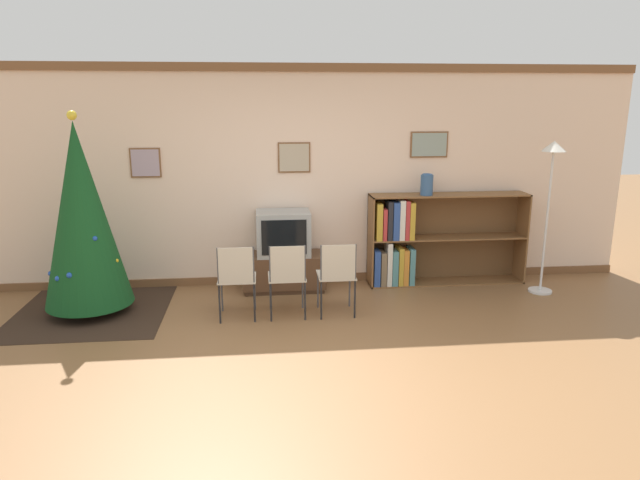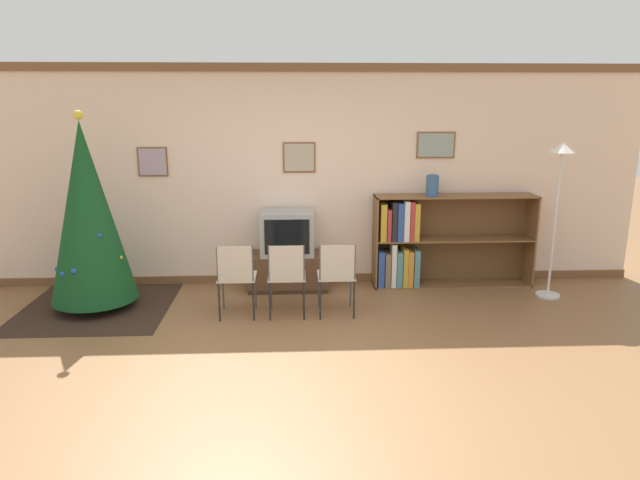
% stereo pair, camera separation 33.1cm
% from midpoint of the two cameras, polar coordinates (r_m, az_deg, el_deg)
% --- Properties ---
extents(ground_plane, '(24.00, 24.00, 0.00)m').
position_cam_midpoint_polar(ground_plane, '(5.08, -3.41, -12.91)').
color(ground_plane, brown).
extents(wall_back, '(8.67, 0.11, 2.70)m').
position_cam_midpoint_polar(wall_back, '(7.09, -4.49, 6.30)').
color(wall_back, beige).
rests_on(wall_back, ground_plane).
extents(area_rug, '(1.63, 1.66, 0.01)m').
position_cam_midpoint_polar(area_rug, '(6.89, -23.14, -6.61)').
color(area_rug, '#332319').
rests_on(area_rug, ground_plane).
extents(christmas_tree, '(0.93, 0.93, 2.17)m').
position_cam_midpoint_polar(christmas_tree, '(6.61, -24.04, 2.22)').
color(christmas_tree, maroon).
rests_on(christmas_tree, area_rug).
extents(tv_console, '(1.00, 0.48, 0.45)m').
position_cam_midpoint_polar(tv_console, '(7.03, -4.98, -3.18)').
color(tv_console, '#412A1A').
rests_on(tv_console, ground_plane).
extents(television, '(0.64, 0.46, 0.53)m').
position_cam_midpoint_polar(television, '(6.90, -5.07, 0.69)').
color(television, '#9E9E99').
rests_on(television, tv_console).
extents(folding_chair_left, '(0.40, 0.40, 0.82)m').
position_cam_midpoint_polar(folding_chair_left, '(6.07, -9.90, -3.69)').
color(folding_chair_left, '#BCB29E').
rests_on(folding_chair_left, ground_plane).
extents(folding_chair_center, '(0.40, 0.40, 0.82)m').
position_cam_midpoint_polar(folding_chair_center, '(6.06, -4.86, -3.57)').
color(folding_chair_center, '#BCB29E').
rests_on(folding_chair_center, ground_plane).
extents(folding_chair_right, '(0.40, 0.40, 0.82)m').
position_cam_midpoint_polar(folding_chair_right, '(6.09, 0.17, -3.43)').
color(folding_chair_right, '#BCB29E').
rests_on(folding_chair_right, ground_plane).
extents(bookshelf, '(1.98, 0.36, 1.14)m').
position_cam_midpoint_polar(bookshelf, '(7.23, 8.42, -0.14)').
color(bookshelf, brown).
rests_on(bookshelf, ground_plane).
extents(vase, '(0.15, 0.15, 0.26)m').
position_cam_midpoint_polar(vase, '(7.06, 9.31, 5.52)').
color(vase, '#335684').
rests_on(vase, bookshelf).
extents(standing_lamp, '(0.28, 0.28, 1.82)m').
position_cam_midpoint_polar(standing_lamp, '(7.11, 20.88, 5.84)').
color(standing_lamp, silver).
rests_on(standing_lamp, ground_plane).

